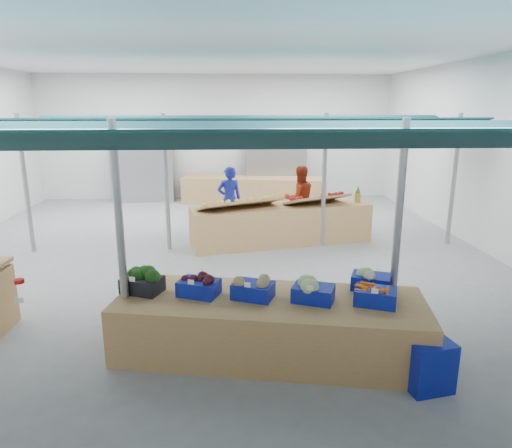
% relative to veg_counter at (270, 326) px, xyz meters
% --- Properties ---
extents(floor, '(13.00, 13.00, 0.00)m').
position_rel_veg_counter_xyz_m(floor, '(-0.85, 4.15, -0.38)').
color(floor, slate).
rests_on(floor, ground).
extents(hall, '(13.00, 13.00, 13.00)m').
position_rel_veg_counter_xyz_m(hall, '(-0.85, 5.58, 2.26)').
color(hall, silver).
rests_on(hall, ground).
extents(pole_grid, '(10.00, 4.60, 3.00)m').
position_rel_veg_counter_xyz_m(pole_grid, '(-0.10, 2.40, 1.43)').
color(pole_grid, gray).
rests_on(pole_grid, floor).
extents(awnings, '(9.50, 7.08, 0.30)m').
position_rel_veg_counter_xyz_m(awnings, '(-0.10, 2.40, 2.40)').
color(awnings, '#0B2D30').
rests_on(awnings, pole_grid).
extents(back_shelving_left, '(2.00, 0.50, 2.00)m').
position_rel_veg_counter_xyz_m(back_shelving_left, '(-3.35, 10.15, 0.62)').
color(back_shelving_left, '#B23F33').
rests_on(back_shelving_left, floor).
extents(back_shelving_right, '(2.00, 0.50, 2.00)m').
position_rel_veg_counter_xyz_m(back_shelving_right, '(1.15, 10.15, 0.62)').
color(back_shelving_right, '#B23F33').
rests_on(back_shelving_right, floor).
extents(veg_counter, '(4.09, 2.03, 0.76)m').
position_rel_veg_counter_xyz_m(veg_counter, '(0.00, 0.00, 0.00)').
color(veg_counter, '#9B7043').
rests_on(veg_counter, floor).
extents(fruit_counter, '(4.32, 1.86, 0.90)m').
position_rel_veg_counter_xyz_m(fruit_counter, '(0.74, 4.94, 0.07)').
color(fruit_counter, '#9B7043').
rests_on(fruit_counter, floor).
extents(far_counter, '(4.85, 1.83, 0.86)m').
position_rel_veg_counter_xyz_m(far_counter, '(0.39, 9.59, 0.05)').
color(far_counter, '#9B7043').
rests_on(far_counter, floor).
extents(crate_stack, '(0.55, 0.43, 0.59)m').
position_rel_veg_counter_xyz_m(crate_stack, '(1.72, -0.92, -0.09)').
color(crate_stack, '#0D1A8E').
rests_on(crate_stack, floor).
extents(vendor_left, '(0.68, 0.52, 1.68)m').
position_rel_veg_counter_xyz_m(vendor_left, '(-0.46, 6.04, 0.46)').
color(vendor_left, '#18219F').
rests_on(vendor_left, floor).
extents(vendor_right, '(0.93, 0.79, 1.68)m').
position_rel_veg_counter_xyz_m(vendor_right, '(1.34, 6.04, 0.46)').
color(vendor_right, maroon).
rests_on(vendor_right, floor).
extents(crate_broccoli, '(0.59, 0.51, 0.35)m').
position_rel_veg_counter_xyz_m(crate_broccoli, '(-1.65, 0.32, 0.54)').
color(crate_broccoli, black).
rests_on(crate_broccoli, veg_counter).
extents(crate_beets, '(0.59, 0.51, 0.29)m').
position_rel_veg_counter_xyz_m(crate_beets, '(-0.91, 0.18, 0.51)').
color(crate_beets, '#0D1A8E').
rests_on(crate_beets, veg_counter).
extents(crate_celeriac, '(0.59, 0.51, 0.31)m').
position_rel_veg_counter_xyz_m(crate_celeriac, '(-0.21, 0.04, 0.53)').
color(crate_celeriac, '#0D1A8E').
rests_on(crate_celeriac, veg_counter).
extents(crate_cabbage, '(0.59, 0.51, 0.35)m').
position_rel_veg_counter_xyz_m(crate_cabbage, '(0.53, -0.10, 0.54)').
color(crate_cabbage, '#0D1A8E').
rests_on(crate_cabbage, veg_counter).
extents(crate_carrots, '(0.59, 0.51, 0.29)m').
position_rel_veg_counter_xyz_m(crate_carrots, '(1.28, -0.25, 0.49)').
color(crate_carrots, '#0D1A8E').
rests_on(crate_carrots, veg_counter).
extents(sparrow, '(0.12, 0.09, 0.11)m').
position_rel_veg_counter_xyz_m(sparrow, '(-1.85, 0.22, 0.63)').
color(sparrow, brown).
rests_on(sparrow, crate_broccoli).
extents(pole_ribbon, '(0.12, 0.12, 0.28)m').
position_rel_veg_counter_xyz_m(pole_ribbon, '(-3.03, -0.07, 0.70)').
color(pole_ribbon, red).
rests_on(pole_ribbon, pole_grid).
extents(apple_heap_yellow, '(2.02, 1.42, 0.27)m').
position_rel_veg_counter_xyz_m(apple_heap_yellow, '(-0.22, 4.63, 0.69)').
color(apple_heap_yellow, '#997247').
rests_on(apple_heap_yellow, fruit_counter).
extents(apple_heap_red, '(1.66, 1.26, 0.27)m').
position_rel_veg_counter_xyz_m(apple_heap_red, '(1.59, 5.02, 0.69)').
color(apple_heap_red, '#997247').
rests_on(apple_heap_red, fruit_counter).
extents(pineapple, '(0.14, 0.14, 0.39)m').
position_rel_veg_counter_xyz_m(pineapple, '(2.62, 5.24, 0.70)').
color(pineapple, '#8C6019').
rests_on(pineapple, fruit_counter).
extents(crate_extra, '(0.60, 0.51, 0.32)m').
position_rel_veg_counter_xyz_m(crate_extra, '(1.37, 0.23, 0.53)').
color(crate_extra, '#0D1A8E').
rests_on(crate_extra, veg_counter).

